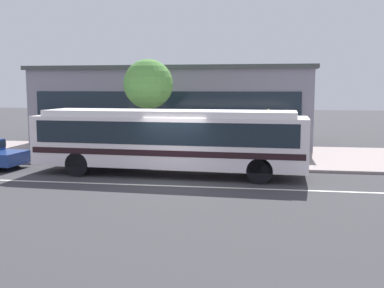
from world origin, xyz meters
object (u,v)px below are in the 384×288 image
object	(u,v)px
bus_stop_sign	(268,130)
street_tree_near_stop	(148,85)
pedestrian_waiting_near_sign	(152,143)
pedestrian_walking_along_curb	(218,142)
transit_bus	(169,137)

from	to	relation	value
bus_stop_sign	street_tree_near_stop	bearing A→B (deg)	160.32
pedestrian_waiting_near_sign	pedestrian_walking_along_curb	size ratio (longest dim) A/B	0.98
bus_stop_sign	street_tree_near_stop	distance (m)	6.72
transit_bus	pedestrian_waiting_near_sign	world-z (taller)	transit_bus
pedestrian_waiting_near_sign	street_tree_near_stop	distance (m)	3.46
transit_bus	pedestrian_waiting_near_sign	distance (m)	2.54
transit_bus	street_tree_near_stop	world-z (taller)	street_tree_near_stop
transit_bus	pedestrian_walking_along_curb	distance (m)	3.36
transit_bus	pedestrian_waiting_near_sign	bearing A→B (deg)	120.86
pedestrian_walking_along_curb	bus_stop_sign	world-z (taller)	bus_stop_sign
pedestrian_walking_along_curb	street_tree_near_stop	bearing A→B (deg)	160.12
transit_bus	bus_stop_sign	size ratio (longest dim) A/B	4.44
transit_bus	pedestrian_walking_along_curb	size ratio (longest dim) A/B	6.94
transit_bus	street_tree_near_stop	distance (m)	5.09
transit_bus	bus_stop_sign	xyz separation A→B (m)	(4.09, 2.00, 0.18)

